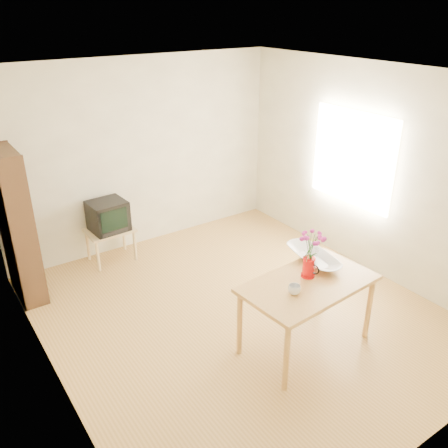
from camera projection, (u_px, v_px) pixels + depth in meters
room at (243, 207)px, 4.84m from camera, size 4.50×4.50×4.50m
table at (308, 290)px, 4.61m from camera, size 1.37×0.85×0.75m
tv_stand at (110, 234)px, 6.32m from camera, size 0.60×0.45×0.46m
bookshelf at (18, 231)px, 5.38m from camera, size 0.28×0.70×1.80m
pitcher at (308, 268)px, 4.63m from camera, size 0.14×0.21×0.21m
flowers at (310, 244)px, 4.51m from camera, size 0.23×0.23×0.33m
mug at (294, 290)px, 4.37m from camera, size 0.15×0.15×0.09m
bowl at (315, 241)px, 4.86m from camera, size 0.54×0.54×0.45m
teacup_a at (311, 246)px, 4.86m from camera, size 0.10×0.10×0.07m
teacup_b at (316, 243)px, 4.92m from camera, size 0.08×0.08×0.07m
television at (108, 215)px, 6.22m from camera, size 0.48×0.45×0.40m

